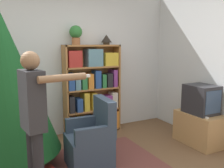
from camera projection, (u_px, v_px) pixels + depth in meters
The scene contains 10 objects.
wall_back at pixel (55, 63), 4.38m from camera, with size 8.00×0.10×2.60m.
bookshelf at pixel (93, 90), 4.56m from camera, with size 1.04×0.27×1.62m.
tv_stand at pixel (199, 128), 4.11m from camera, with size 0.47×0.76×0.52m.
television at pixel (201, 99), 4.03m from camera, with size 0.40×0.49×0.46m.
game_remote at pixel (205, 117), 3.80m from camera, with size 0.04×0.12×0.02m.
christmas_tree at pixel (2, 81), 3.20m from camera, with size 1.44×1.44×2.19m.
armchair at pixel (92, 143), 3.36m from camera, with size 0.61×0.60×0.92m.
standing_person at pixel (34, 116), 2.47m from camera, with size 0.67×0.47×1.58m.
potted_plant at pixel (76, 34), 4.27m from camera, with size 0.22×0.22×0.33m.
table_lamp at pixel (106, 39), 4.54m from camera, with size 0.20×0.20×0.18m.
Camera 1 is at (-1.11, -2.37, 1.66)m, focal length 40.00 mm.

